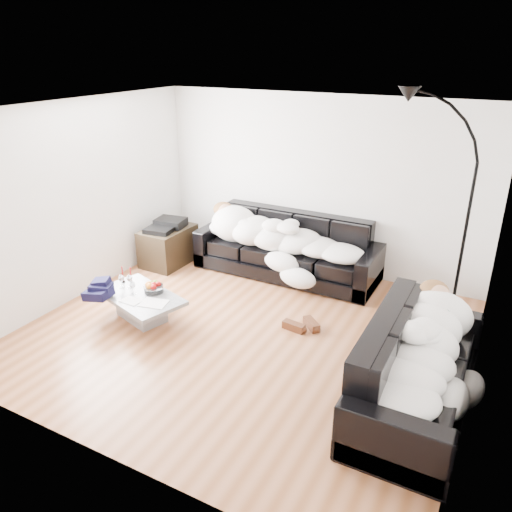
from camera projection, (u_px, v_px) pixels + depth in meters
The scene contains 24 objects.
ground at pixel (244, 333), 6.02m from camera, with size 5.00×5.00×0.00m, color brown.
wall_back at pixel (318, 185), 7.33m from camera, with size 5.00×0.02×2.60m, color silver.
wall_left at pixel (79, 201), 6.59m from camera, with size 0.02×4.50×2.60m, color silver.
wall_right at pixel (488, 278), 4.43m from camera, with size 0.02×4.50×2.60m, color silver.
ceiling at pixel (242, 111), 5.00m from camera, with size 5.00×5.00×0.00m, color white.
sofa_back at pixel (287, 246), 7.41m from camera, with size 2.73×0.95×0.89m, color black.
sofa_right at pixel (419, 365), 4.68m from camera, with size 2.16×0.93×0.87m, color black.
sleeper_back at pixel (286, 234), 7.29m from camera, with size 2.31×0.80×0.46m, color white, non-canonical shape.
sleeper_right at pixel (422, 346), 4.60m from camera, with size 1.85×0.78×0.45m, color white, non-canonical shape.
teal_cushion at pixel (430, 307), 5.14m from camera, with size 0.36×0.30×0.20m, color #0A4637.
coffee_table at pixel (141, 306), 6.29m from camera, with size 1.14×0.66×0.33m, color #939699.
fruit_bowl at pixel (154, 287), 6.25m from camera, with size 0.24×0.24×0.15m, color white.
wine_glass_a at pixel (130, 282), 6.37m from camera, with size 0.07×0.07×0.17m, color white.
wine_glass_b at pixel (122, 281), 6.37m from camera, with size 0.08×0.08×0.18m, color white.
wine_glass_c at pixel (133, 288), 6.20m from camera, with size 0.07×0.07×0.17m, color white.
candle_left at pixel (123, 275), 6.50m from camera, with size 0.04×0.04×0.22m, color maroon.
candle_right at pixel (131, 275), 6.50m from camera, with size 0.04×0.04×0.22m, color maroon.
newspaper_a at pixel (154, 303), 6.01m from camera, with size 0.31×0.24×0.01m, color silver.
newspaper_b at pixel (131, 301), 6.07m from camera, with size 0.25×0.18×0.01m, color silver.
navy_jacket at pixel (97, 284), 6.13m from camera, with size 0.34×0.28×0.17m, color black, non-canonical shape.
shoes at pixel (302, 325), 6.09m from camera, with size 0.48×0.35×0.11m, color #472311, non-canonical shape.
av_cabinet at pixel (168, 246), 7.84m from camera, with size 0.58×0.85×0.58m, color black.
stereo at pixel (167, 224), 7.70m from camera, with size 0.44×0.34×0.13m, color black.
floor_lamp at pixel (466, 228), 5.88m from camera, with size 0.89×0.36×2.44m, color black, non-canonical shape.
Camera 1 is at (2.55, -4.50, 3.22)m, focal length 35.00 mm.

